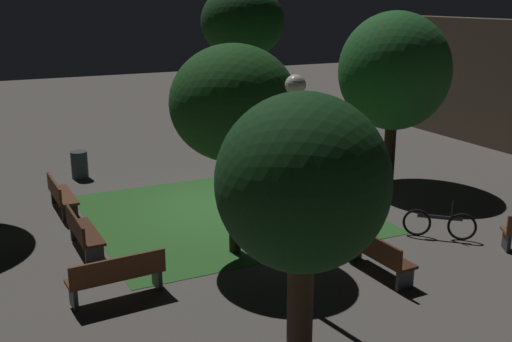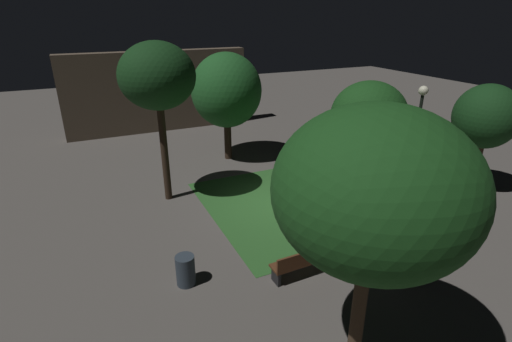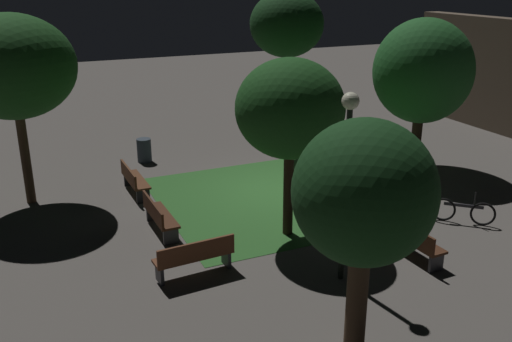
% 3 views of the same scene
% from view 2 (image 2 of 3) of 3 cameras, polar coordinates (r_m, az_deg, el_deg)
% --- Properties ---
extents(ground_plane, '(60.00, 60.00, 0.00)m').
position_cam_2_polar(ground_plane, '(14.52, 3.58, -4.90)').
color(ground_plane, '#56514C').
extents(grass_lawn, '(6.44, 6.78, 0.01)m').
position_cam_2_polar(grass_lawn, '(14.61, 5.86, -4.77)').
color(grass_lawn, '#2D6028').
rests_on(grass_lawn, ground).
extents(bench_by_lamp, '(1.81, 0.52, 0.88)m').
position_cam_2_polar(bench_by_lamp, '(10.67, 7.10, -13.22)').
color(bench_by_lamp, '#512D19').
rests_on(bench_by_lamp, ground).
extents(bench_corner, '(1.81, 0.51, 0.88)m').
position_cam_2_polar(bench_corner, '(12.26, 18.97, -9.23)').
color(bench_corner, '#422314').
rests_on(bench_corner, ground).
extents(bench_back_row, '(1.33, 1.79, 0.88)m').
position_cam_2_polar(bench_back_row, '(21.33, 11.27, 5.23)').
color(bench_back_row, brown).
rests_on(bench_back_row, ground).
extents(bench_near_trees, '(0.60, 1.83, 0.88)m').
position_cam_2_polar(bench_near_trees, '(14.05, 26.08, -6.15)').
color(bench_near_trees, brown).
rests_on(bench_near_trees, ground).
extents(bench_path_side, '(1.82, 0.56, 0.88)m').
position_cam_2_polar(bench_path_side, '(17.94, 16.86, 1.33)').
color(bench_path_side, '#422314').
rests_on(bench_path_side, ground).
extents(tree_lawn_side, '(2.38, 2.38, 4.27)m').
position_cam_2_polar(tree_lawn_side, '(17.04, 31.05, 6.84)').
color(tree_lawn_side, '#423021').
rests_on(tree_lawn_side, ground).
extents(tree_back_right, '(3.43, 3.43, 5.43)m').
position_cam_2_polar(tree_back_right, '(6.58, 17.21, -2.89)').
color(tree_back_right, '#423021').
rests_on(tree_back_right, ground).
extents(tree_right_canopy, '(2.65, 2.65, 5.84)m').
position_cam_2_polar(tree_right_canopy, '(13.92, -14.51, 13.37)').
color(tree_right_canopy, '#2D2116').
rests_on(tree_right_canopy, ground).
extents(tree_near_wall, '(2.67, 2.67, 4.54)m').
position_cam_2_polar(tree_near_wall, '(14.16, 16.43, 7.80)').
color(tree_near_wall, '#2D2116').
rests_on(tree_near_wall, ground).
extents(tree_left_canopy, '(3.27, 3.27, 5.07)m').
position_cam_2_polar(tree_left_canopy, '(18.13, -4.43, 11.84)').
color(tree_left_canopy, '#2D2116').
rests_on(tree_left_canopy, ground).
extents(lamp_post_plaza_west, '(0.36, 0.36, 4.18)m').
position_cam_2_polar(lamp_post_plaza_west, '(16.01, 23.06, 6.99)').
color(lamp_post_plaza_west, black).
rests_on(lamp_post_plaza_west, ground).
extents(trash_bin, '(0.51, 0.51, 0.85)m').
position_cam_2_polar(trash_bin, '(10.54, -10.46, -14.34)').
color(trash_bin, '#2D3842').
rests_on(trash_bin, ground).
extents(bicycle, '(1.17, 1.28, 0.93)m').
position_cam_2_polar(bicycle, '(19.28, 9.76, 3.03)').
color(bicycle, black).
rests_on(bicycle, ground).
extents(building_wall_backdrop, '(10.73, 0.80, 4.66)m').
position_cam_2_polar(building_wall_backdrop, '(23.89, -14.31, 11.39)').
color(building_wall_backdrop, brown).
rests_on(building_wall_backdrop, ground).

